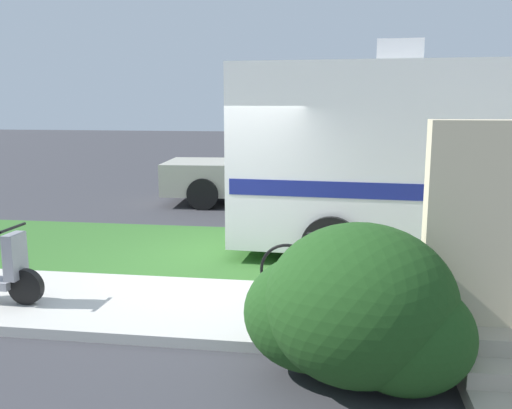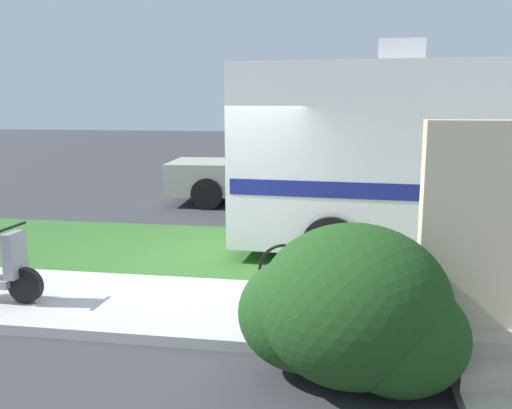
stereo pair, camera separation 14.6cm
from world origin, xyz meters
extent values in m
plane|color=#38383D|center=(0.00, 0.00, 0.00)|extent=(80.00, 80.00, 0.00)
cube|color=beige|center=(0.00, -1.20, 0.06)|extent=(24.00, 2.00, 0.12)
cube|color=#336628|center=(0.00, 1.50, 0.04)|extent=(24.00, 3.40, 0.08)
cube|color=silver|center=(3.73, 1.68, 1.72)|extent=(7.36, 2.84, 2.84)
cube|color=navy|center=(3.73, 1.68, 1.29)|extent=(7.22, 2.85, 0.24)
cube|color=silver|center=(2.65, 1.74, 3.32)|extent=(0.74, 0.64, 0.36)
cylinder|color=black|center=(1.82, 2.95, 0.45)|extent=(0.92, 0.33, 0.90)
cylinder|color=black|center=(1.68, 0.65, 0.45)|extent=(0.92, 0.33, 0.90)
cylinder|color=black|center=(-1.98, -1.50, 0.34)|extent=(0.44, 0.11, 0.44)
cube|color=gray|center=(-2.09, -1.50, 0.72)|extent=(0.15, 0.32, 0.56)
cylinder|color=black|center=(-2.09, -1.50, 1.07)|extent=(0.05, 0.50, 0.04)
sphere|color=white|center=(-2.09, -1.50, 0.90)|extent=(0.12, 0.12, 0.12)
torus|color=black|center=(2.20, -0.99, 0.48)|extent=(0.71, 0.13, 0.72)
torus|color=black|center=(1.16, -0.86, 0.48)|extent=(0.71, 0.13, 0.72)
cylinder|color=maroon|center=(1.84, -0.95, 0.65)|extent=(0.59, 0.11, 0.68)
cylinder|color=maroon|center=(1.52, -0.91, 0.62)|extent=(0.10, 0.05, 0.61)
cylinder|color=maroon|center=(1.81, -0.94, 0.95)|extent=(0.63, 0.12, 0.09)
cylinder|color=maroon|center=(1.36, -0.88, 0.40)|extent=(0.41, 0.09, 0.19)
cylinder|color=maroon|center=(1.33, -0.88, 0.70)|extent=(0.37, 0.08, 0.47)
cylinder|color=maroon|center=(2.16, -0.99, 0.73)|extent=(0.12, 0.05, 0.51)
cube|color=black|center=(1.49, -0.90, 0.96)|extent=(0.21, 0.12, 0.06)
cylinder|color=black|center=(2.12, -0.98, 1.02)|extent=(0.09, 0.52, 0.03)
cube|color=#B7B29E|center=(1.35, 6.45, 1.05)|extent=(2.40, 2.06, 1.54)
cube|color=black|center=(1.35, 6.45, 1.52)|extent=(2.28, 2.07, 0.44)
cube|color=#B7B29E|center=(-1.18, 6.29, 0.67)|extent=(2.90, 2.09, 0.79)
cylinder|color=black|center=(1.47, 7.38, 0.38)|extent=(0.77, 0.29, 0.76)
cylinder|color=black|center=(1.59, 5.54, 0.38)|extent=(0.77, 0.29, 0.76)
cylinder|color=black|center=(-1.56, 7.18, 0.38)|extent=(0.77, 0.29, 0.76)
cylinder|color=black|center=(-1.45, 5.35, 0.38)|extent=(0.77, 0.29, 0.76)
ellipsoid|color=#1E4719|center=(1.98, -2.70, 0.78)|extent=(1.73, 1.56, 1.47)
ellipsoid|color=#1E4719|center=(1.55, -2.53, 0.61)|extent=(1.30, 1.17, 1.10)
ellipsoid|color=#1E4719|center=(2.37, -2.83, 0.56)|extent=(1.21, 1.09, 1.03)
cylinder|color=#B2B2B7|center=(3.26, -1.00, 0.21)|extent=(0.08, 0.08, 0.18)
cylinder|color=#B2B2B7|center=(3.26, -1.00, 0.32)|extent=(0.03, 0.03, 0.04)
cylinder|color=black|center=(3.26, -1.00, 0.34)|extent=(0.04, 0.04, 0.01)
camera|label=1|loc=(1.76, -7.57, 2.57)|focal=39.47mm
camera|label=2|loc=(1.91, -7.55, 2.57)|focal=39.47mm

